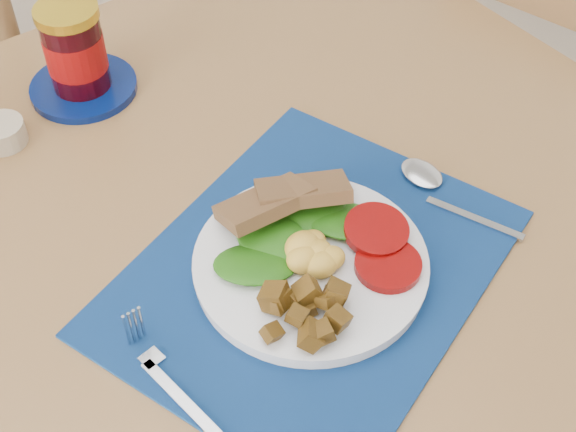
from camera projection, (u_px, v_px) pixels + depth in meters
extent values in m
cube|color=brown|center=(101.00, 276.00, 0.88)|extent=(1.40, 0.90, 0.04)
cylinder|color=brown|center=(325.00, 121.00, 1.63)|extent=(0.06, 0.06, 0.71)
cylinder|color=brown|center=(25.00, 138.00, 1.80)|extent=(0.04, 0.04, 0.42)
cylinder|color=brown|center=(72.00, 244.00, 1.59)|extent=(0.04, 0.04, 0.42)
cube|color=brown|center=(539.00, 148.00, 1.53)|extent=(0.44, 0.45, 0.04)
cylinder|color=brown|center=(486.00, 149.00, 1.82)|extent=(0.03, 0.03, 0.36)
cylinder|color=brown|center=(554.00, 299.00, 1.54)|extent=(0.03, 0.03, 0.36)
cylinder|color=brown|center=(417.00, 223.00, 1.67)|extent=(0.03, 0.03, 0.36)
cube|color=black|center=(310.00, 271.00, 0.86)|extent=(0.51, 0.46, 0.00)
cylinder|color=silver|center=(310.00, 265.00, 0.85)|extent=(0.25, 0.25, 0.02)
ellipsoid|color=gold|center=(317.00, 252.00, 0.83)|extent=(0.06, 0.05, 0.03)
cylinder|color=#890504|center=(381.00, 250.00, 0.85)|extent=(0.07, 0.07, 0.01)
ellipsoid|color=#134408|center=(297.00, 233.00, 0.86)|extent=(0.13, 0.08, 0.01)
cube|color=brown|center=(284.00, 197.00, 0.87)|extent=(0.11, 0.08, 0.03)
cube|color=#B2B5BA|center=(182.00, 400.00, 0.75)|extent=(0.03, 0.11, 0.00)
cube|color=#B2B5BA|center=(142.00, 346.00, 0.79)|extent=(0.03, 0.06, 0.00)
cube|color=#B2B5BA|center=(475.00, 219.00, 0.90)|extent=(0.06, 0.11, 0.00)
ellipsoid|color=#B2B5BA|center=(422.00, 175.00, 0.95)|extent=(0.04, 0.06, 0.01)
cylinder|color=tan|center=(2.00, 133.00, 0.99)|extent=(0.06, 0.06, 0.03)
cylinder|color=#04144B|center=(84.00, 87.00, 1.06)|extent=(0.14, 0.14, 0.01)
cylinder|color=black|center=(75.00, 52.00, 1.02)|extent=(0.08, 0.08, 0.10)
cylinder|color=maroon|center=(75.00, 51.00, 1.02)|extent=(0.08, 0.08, 0.05)
cylinder|color=gold|center=(66.00, 13.00, 0.98)|extent=(0.08, 0.08, 0.01)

